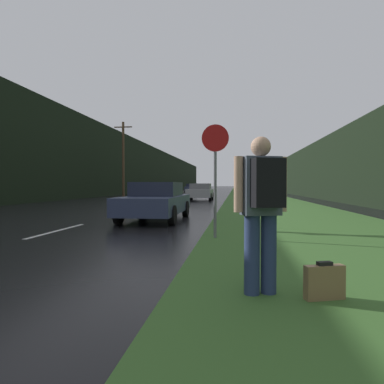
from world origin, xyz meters
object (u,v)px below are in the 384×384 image
car_passing_far (200,192)px  stop_sign (215,170)px  hitchhiker_with_backpack (262,205)px  car_passing_near (156,201)px  car_oncoming (192,188)px  suitcase (324,283)px

car_passing_far → stop_sign: bearing=96.9°
stop_sign → hitchhiker_with_backpack: bearing=-79.4°
car_passing_far → car_passing_near: bearing=90.0°
car_passing_far → car_oncoming: car_oncoming is taller
stop_sign → car_oncoming: (-6.34, 45.29, -0.88)m
suitcase → car_oncoming: car_oncoming is taller
stop_sign → car_passing_far: (-2.33, 19.40, -0.92)m
car_passing_near → suitcase: bearing=114.9°
hitchhiker_with_backpack → car_oncoming: bearing=80.2°
car_passing_near → car_passing_far: bearing=-90.0°
stop_sign → hitchhiker_with_backpack: stop_sign is taller
car_passing_near → stop_sign: bearing=120.8°
stop_sign → car_passing_far: 19.56m
hitchhiker_with_backpack → car_passing_near: hitchhiker_with_backpack is taller
hitchhiker_with_backpack → suitcase: 1.06m
hitchhiker_with_backpack → car_passing_far: bearing=79.6°
suitcase → car_oncoming: (-7.76, 49.44, 0.52)m
car_oncoming → car_passing_far: bearing=-81.2°
hitchhiker_with_backpack → car_passing_near: 8.58m
hitchhiker_with_backpack → stop_sign: bearing=82.6°
suitcase → car_passing_near: bearing=97.0°
car_passing_near → car_passing_far: 15.48m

